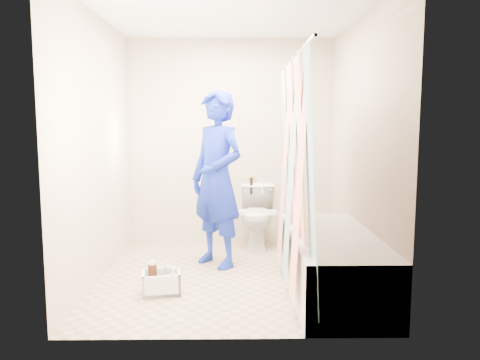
{
  "coord_description": "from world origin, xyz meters",
  "views": [
    {
      "loc": [
        0.03,
        -4.25,
        1.43
      ],
      "look_at": [
        0.09,
        0.29,
        0.87
      ],
      "focal_mm": 35.0,
      "sensor_mm": 36.0,
      "label": 1
    }
  ],
  "objects_px": {
    "plumber": "(217,179)",
    "bathtub": "(331,261)",
    "cleaning_caddy": "(163,283)",
    "toilet": "(257,215)"
  },
  "relations": [
    {
      "from": "plumber",
      "to": "bathtub",
      "type": "bearing_deg",
      "value": 6.75
    },
    {
      "from": "toilet",
      "to": "cleaning_caddy",
      "type": "relative_size",
      "value": 2.03
    },
    {
      "from": "plumber",
      "to": "cleaning_caddy",
      "type": "bearing_deg",
      "value": -74.34
    },
    {
      "from": "bathtub",
      "to": "cleaning_caddy",
      "type": "xyz_separation_m",
      "value": [
        -1.42,
        -0.03,
        -0.18
      ]
    },
    {
      "from": "toilet",
      "to": "cleaning_caddy",
      "type": "height_order",
      "value": "toilet"
    },
    {
      "from": "bathtub",
      "to": "plumber",
      "type": "xyz_separation_m",
      "value": [
        -0.99,
        0.76,
        0.6
      ]
    },
    {
      "from": "plumber",
      "to": "cleaning_caddy",
      "type": "height_order",
      "value": "plumber"
    },
    {
      "from": "bathtub",
      "to": "toilet",
      "type": "bearing_deg",
      "value": 110.07
    },
    {
      "from": "toilet",
      "to": "plumber",
      "type": "distance_m",
      "value": 1.01
    },
    {
      "from": "toilet",
      "to": "plumber",
      "type": "bearing_deg",
      "value": -117.06
    }
  ]
}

